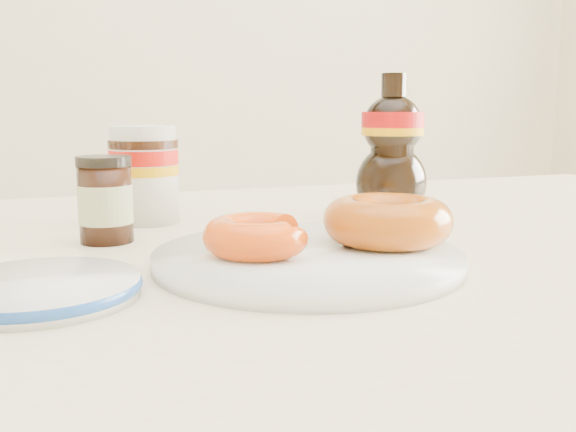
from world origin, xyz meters
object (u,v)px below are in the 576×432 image
object	(u,v)px
dining_table	(350,322)
syrup_bottle	(392,146)
plate	(308,258)
donut_whole	(387,220)
dark_jar	(105,200)
donut_bitten	(257,236)
blue_rim_saucer	(40,288)
nutella_jar	(144,171)

from	to	relation	value
dining_table	syrup_bottle	distance (m)	0.24
plate	donut_whole	distance (m)	0.08
syrup_bottle	dark_jar	world-z (taller)	syrup_bottle
donut_bitten	donut_whole	size ratio (longest dim) A/B	0.77
plate	donut_bitten	distance (m)	0.05
dark_jar	blue_rim_saucer	world-z (taller)	dark_jar
dining_table	dark_jar	bearing A→B (deg)	159.18
dining_table	donut_whole	size ratio (longest dim) A/B	12.13
nutella_jar	dining_table	bearing A→B (deg)	-46.51
nutella_jar	dark_jar	size ratio (longest dim) A/B	1.31
dark_jar	plate	bearing A→B (deg)	-46.17
donut_bitten	blue_rim_saucer	xyz separation A→B (m)	(-0.17, -0.03, -0.02)
plate	donut_bitten	xyz separation A→B (m)	(-0.05, 0.00, 0.02)
syrup_bottle	dark_jar	size ratio (longest dim) A/B	2.01
syrup_bottle	blue_rim_saucer	distance (m)	0.46
donut_whole	blue_rim_saucer	size ratio (longest dim) A/B	0.81
nutella_jar	blue_rim_saucer	size ratio (longest dim) A/B	0.79
syrup_bottle	dark_jar	bearing A→B (deg)	-174.07
donut_bitten	dark_jar	world-z (taller)	dark_jar
plate	blue_rim_saucer	xyz separation A→B (m)	(-0.21, -0.02, 0.00)
dining_table	blue_rim_saucer	bearing A→B (deg)	-161.39
donut_bitten	syrup_bottle	bearing A→B (deg)	18.62
dining_table	syrup_bottle	bearing A→B (deg)	47.69
donut_bitten	nutella_jar	xyz separation A→B (m)	(-0.06, 0.26, 0.03)
dining_table	syrup_bottle	xyz separation A→B (m)	(0.11, 0.12, 0.17)
dark_jar	nutella_jar	bearing A→B (deg)	62.54
dark_jar	blue_rim_saucer	size ratio (longest dim) A/B	0.61
plate	nutella_jar	bearing A→B (deg)	111.36
donut_whole	dining_table	bearing A→B (deg)	92.35
syrup_bottle	dining_table	bearing A→B (deg)	-132.31
dining_table	donut_whole	distance (m)	0.13
nutella_jar	donut_whole	bearing A→B (deg)	-54.66
blue_rim_saucer	dark_jar	bearing A→B (deg)	71.94
donut_whole	blue_rim_saucer	bearing A→B (deg)	-174.06
donut_whole	nutella_jar	distance (m)	0.31
donut_whole	nutella_jar	size ratio (longest dim) A/B	1.03
syrup_bottle	blue_rim_saucer	size ratio (longest dim) A/B	1.22
donut_bitten	donut_whole	distance (m)	0.12
syrup_bottle	blue_rim_saucer	bearing A→B (deg)	-151.25
dining_table	nutella_jar	distance (m)	0.30
donut_bitten	syrup_bottle	xyz separation A→B (m)	(0.23, 0.19, 0.06)
plate	donut_whole	world-z (taller)	donut_whole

